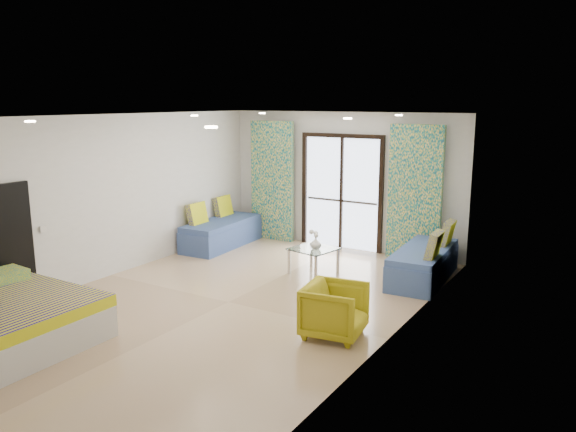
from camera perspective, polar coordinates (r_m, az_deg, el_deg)
The scene contains 22 objects.
floor at distance 8.41m, azimuth -6.08°, elevation -8.69°, with size 5.00×7.50×0.01m, color tan, non-canonical shape.
ceiling at distance 7.89m, azimuth -6.51°, elevation 10.02°, with size 5.00×7.50×0.01m, color silver, non-canonical shape.
wall_back at distance 11.20m, azimuth 5.55°, elevation 3.58°, with size 5.00×0.01×2.70m, color silver, non-canonical shape.
wall_left at distance 9.76m, azimuth -17.99°, elevation 1.86°, with size 0.01×7.50×2.70m, color silver, non-canonical shape.
wall_right at distance 6.83m, azimuth 10.55°, elevation -1.81°, with size 0.01×7.50×2.70m, color silver, non-canonical shape.
balcony_door at distance 11.19m, azimuth 5.48°, elevation 3.10°, with size 1.76×0.08×2.28m.
balcony_rail at distance 11.24m, azimuth 5.47°, elevation 1.55°, with size 1.52×0.03×0.04m, color #595451.
curtain_left at distance 11.82m, azimuth -1.62°, elevation 3.57°, with size 1.00×0.10×2.50m, color beige.
curtain_right at distance 10.47m, azimuth 12.75°, elevation 2.22°, with size 1.00×0.10×2.50m, color beige.
downlight_a at distance 7.55m, azimuth -24.73°, elevation 8.73°, with size 0.12×0.12×0.02m, color #FFE0B2.
downlight_b at distance 5.46m, azimuth -7.82°, elevation 8.94°, with size 0.12×0.12×0.02m, color #FFE0B2.
downlight_c at distance 9.55m, azimuth -9.49°, elevation 10.04°, with size 0.12×0.12×0.02m, color #FFE0B2.
downlight_d at distance 8.01m, azimuth 6.08°, elevation 9.83°, with size 0.12×0.12×0.02m, color #FFE0B2.
downlight_e at distance 11.14m, azimuth -2.64°, elevation 10.40°, with size 0.12×0.12×0.02m, color #FFE0B2.
downlight_f at distance 9.85m, azimuth 11.19°, elevation 10.02°, with size 0.12×0.12×0.02m, color #FFE0B2.
switch_plate at distance 9.06m, azimuth -23.62°, elevation -1.22°, with size 0.02×0.10×0.10m, color silver.
bed at distance 7.81m, azimuth -26.47°, elevation -9.30°, with size 1.99×1.62×0.69m.
daybed_left at distance 11.49m, azimuth -6.82°, elevation -1.60°, with size 0.86×1.96×0.95m.
daybed_right at distance 9.54m, azimuth 13.68°, elevation -4.64°, with size 0.86×1.96×0.94m.
coffee_table at distance 9.58m, azimuth 2.61°, elevation -3.57°, with size 0.80×0.80×0.79m.
vase at distance 9.49m, azimuth 2.83°, elevation -2.81°, with size 0.19×0.20×0.19m, color white.
armchair at distance 7.14m, azimuth 4.77°, elevation -9.28°, with size 0.72×0.67×0.74m, color #AFA116.
Camera 1 is at (4.85, -6.22, 2.92)m, focal length 35.00 mm.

